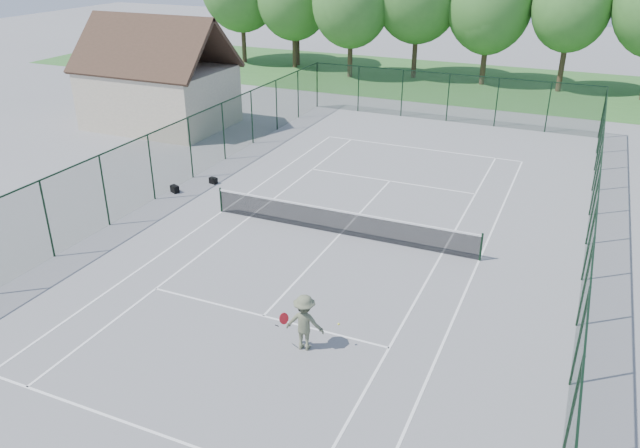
# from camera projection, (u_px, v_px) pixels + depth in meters

# --- Properties ---
(ground) EXTENTS (140.00, 140.00, 0.00)m
(ground) POSITION_uv_depth(u_px,v_px,m) (340.00, 234.00, 24.79)
(ground) COLOR gray
(ground) RESTS_ON ground
(grass_far) EXTENTS (80.00, 16.00, 0.01)m
(grass_far) POSITION_uv_depth(u_px,v_px,m) (481.00, 83.00, 49.67)
(grass_far) COLOR #397230
(grass_far) RESTS_ON ground
(court_lines) EXTENTS (11.05, 23.85, 0.01)m
(court_lines) POSITION_uv_depth(u_px,v_px,m) (340.00, 234.00, 24.79)
(court_lines) COLOR white
(court_lines) RESTS_ON ground
(tennis_net) EXTENTS (11.08, 0.08, 1.10)m
(tennis_net) POSITION_uv_depth(u_px,v_px,m) (340.00, 221.00, 24.55)
(tennis_net) COLOR black
(tennis_net) RESTS_ON ground
(fence_enclosure) EXTENTS (18.05, 36.05, 3.02)m
(fence_enclosure) POSITION_uv_depth(u_px,v_px,m) (341.00, 198.00, 24.13)
(fence_enclosure) COLOR #18321E
(fence_enclosure) RESTS_ON ground
(utility_building) EXTENTS (8.60, 6.27, 6.63)m
(utility_building) POSITION_uv_depth(u_px,v_px,m) (157.00, 75.00, 37.59)
(utility_building) COLOR beige
(utility_building) RESTS_ON ground
(tree_line_far) EXTENTS (39.40, 6.40, 9.70)m
(tree_line_far) POSITION_uv_depth(u_px,v_px,m) (490.00, 4.00, 47.14)
(tree_line_far) COLOR #483524
(tree_line_far) RESTS_ON ground
(sports_bag_a) EXTENTS (0.48, 0.40, 0.33)m
(sports_bag_a) POSITION_uv_depth(u_px,v_px,m) (175.00, 189.00, 28.72)
(sports_bag_a) COLOR black
(sports_bag_a) RESTS_ON ground
(sports_bag_b) EXTENTS (0.42, 0.30, 0.29)m
(sports_bag_b) POSITION_uv_depth(u_px,v_px,m) (213.00, 181.00, 29.75)
(sports_bag_b) COLOR black
(sports_bag_b) RESTS_ON ground
(tennis_player) EXTENTS (1.77, 0.95, 1.73)m
(tennis_player) POSITION_uv_depth(u_px,v_px,m) (304.00, 322.00, 17.64)
(tennis_player) COLOR #61674C
(tennis_player) RESTS_ON ground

